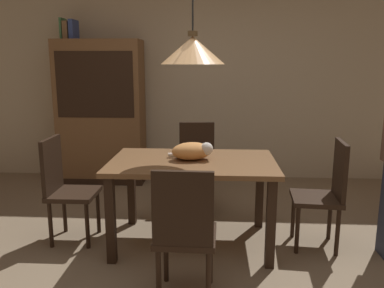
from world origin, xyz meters
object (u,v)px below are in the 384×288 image
at_px(book_green_slim, 63,29).
at_px(book_brown_thick, 68,31).
at_px(chair_near_front, 185,230).
at_px(chair_left_side, 65,185).
at_px(chair_right_side, 326,190).
at_px(book_blue_wide, 74,30).
at_px(pendant_lamp, 193,50).
at_px(dining_table, 193,172).
at_px(chair_far_back, 197,162).
at_px(cat_sleeping, 193,151).
at_px(hutch_bookcase, 101,115).

relative_size(book_green_slim, book_brown_thick, 1.08).
relative_size(chair_near_front, chair_left_side, 1.00).
distance_m(chair_right_side, book_blue_wide, 3.59).
xyz_separation_m(pendant_lamp, book_green_slim, (-1.74, 1.81, 0.32)).
distance_m(chair_right_side, chair_near_front, 1.43).
bearing_deg(chair_near_front, pendant_lamp, 89.88).
bearing_deg(chair_right_side, chair_near_front, -142.35).
bearing_deg(dining_table, chair_left_side, -179.98).
bearing_deg(chair_left_side, chair_near_front, -37.93).
distance_m(chair_far_back, chair_near_front, 1.76).
bearing_deg(book_green_slim, book_brown_thick, 0.00).
relative_size(chair_right_side, pendant_lamp, 0.72).
relative_size(chair_right_side, book_green_slim, 3.58).
distance_m(cat_sleeping, book_green_slim, 2.75).
height_order(hutch_bookcase, book_blue_wide, book_blue_wide).
bearing_deg(hutch_bookcase, cat_sleeping, -53.78).
xyz_separation_m(dining_table, book_blue_wide, (-1.61, 1.81, 1.32)).
xyz_separation_m(dining_table, hutch_bookcase, (-1.31, 1.81, 0.24)).
height_order(dining_table, book_blue_wide, book_blue_wide).
height_order(chair_left_side, cat_sleeping, chair_left_side).
bearing_deg(book_blue_wide, chair_right_side, -33.58).
bearing_deg(pendant_lamp, chair_near_front, -90.12).
bearing_deg(chair_left_side, pendant_lamp, 0.02).
bearing_deg(book_green_slim, chair_far_back, -28.18).
distance_m(hutch_bookcase, book_blue_wide, 1.12).
bearing_deg(chair_left_side, book_green_slim, 108.76).
height_order(dining_table, chair_far_back, chair_far_back).
height_order(chair_right_side, chair_left_side, same).
bearing_deg(chair_right_side, cat_sleeping, 178.53).
xyz_separation_m(chair_far_back, cat_sleeping, (0.01, -0.86, 0.32)).
xyz_separation_m(chair_right_side, chair_far_back, (-1.13, 0.88, 0.00)).
distance_m(book_brown_thick, book_blue_wide, 0.08).
relative_size(chair_far_back, cat_sleeping, 2.32).
relative_size(chair_right_side, hutch_bookcase, 0.50).
relative_size(chair_right_side, chair_far_back, 1.00).
relative_size(dining_table, book_brown_thick, 5.83).
distance_m(chair_far_back, hutch_bookcase, 1.64).
xyz_separation_m(cat_sleeping, book_brown_thick, (-1.68, 1.79, 1.13)).
distance_m(cat_sleeping, book_brown_thick, 2.70).
relative_size(hutch_bookcase, book_blue_wide, 7.71).
xyz_separation_m(chair_right_side, book_brown_thick, (-2.81, 1.82, 1.45)).
distance_m(cat_sleeping, hutch_bookcase, 2.21).
height_order(cat_sleeping, book_brown_thick, book_brown_thick).
bearing_deg(chair_right_side, pendant_lamp, 179.67).
distance_m(chair_near_front, hutch_bookcase, 3.01).
bearing_deg(hutch_bookcase, chair_far_back, -35.53).
distance_m(dining_table, chair_far_back, 0.89).
bearing_deg(pendant_lamp, chair_left_side, -179.98).
xyz_separation_m(chair_near_front, pendant_lamp, (0.00, 0.88, 1.15)).
relative_size(dining_table, chair_right_side, 1.51).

